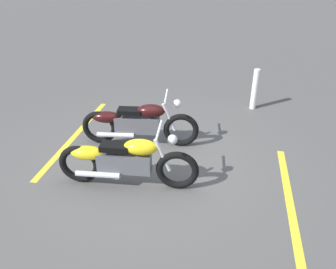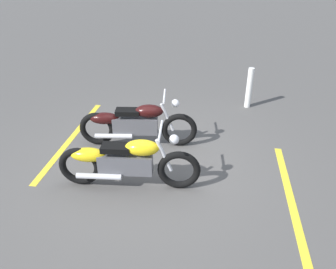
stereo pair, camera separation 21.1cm
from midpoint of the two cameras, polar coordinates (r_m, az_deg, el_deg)
name	(u,v)px [view 1 (the left image)]	position (r m, az deg, el deg)	size (l,w,h in m)	color
ground_plane	(150,164)	(5.92, -2.10, -5.12)	(60.00, 60.00, 0.00)	#514F4C
motorcycle_bright_foreground	(124,160)	(5.22, -6.44, -4.42)	(2.22, 0.68, 1.04)	black
motorcycle_dark_foreground	(137,123)	(6.30, -4.41, 2.00)	(2.21, 0.72, 1.04)	black
bollard_post	(255,89)	(8.08, 15.32, 7.44)	(0.14, 0.14, 0.96)	white
parking_stripe_near	(75,135)	(7.03, -14.70, -0.13)	(3.20, 0.12, 0.01)	yellow
parking_stripe_mid	(291,208)	(5.37, 21.30, -11.62)	(3.20, 0.12, 0.01)	yellow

